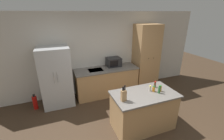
% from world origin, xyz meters
% --- Properties ---
extents(ground_plane, '(14.00, 14.00, 0.00)m').
position_xyz_m(ground_plane, '(0.00, 0.00, 0.00)').
color(ground_plane, '#423021').
extents(wall_back, '(7.20, 0.06, 2.60)m').
position_xyz_m(wall_back, '(0.00, 2.33, 1.30)').
color(wall_back, beige).
rests_on(wall_back, ground_plane).
extents(refrigerator, '(0.83, 0.76, 1.71)m').
position_xyz_m(refrigerator, '(-1.39, 1.93, 0.86)').
color(refrigerator, '#B7BABC').
rests_on(refrigerator, ground_plane).
extents(back_counter, '(2.02, 0.70, 0.89)m').
position_xyz_m(back_counter, '(0.12, 1.97, 0.45)').
color(back_counter, tan).
rests_on(back_counter, ground_plane).
extents(pantry_cabinet, '(0.80, 0.63, 2.22)m').
position_xyz_m(pantry_cabinet, '(1.58, 2.00, 1.11)').
color(pantry_cabinet, tan).
rests_on(pantry_cabinet, ground_plane).
extents(kitchen_island, '(1.43, 0.81, 0.89)m').
position_xyz_m(kitchen_island, '(0.40, 0.19, 0.45)').
color(kitchen_island, tan).
rests_on(kitchen_island, ground_plane).
extents(microwave, '(0.46, 0.37, 0.29)m').
position_xyz_m(microwave, '(0.42, 2.10, 1.04)').
color(microwave, '#232326').
rests_on(microwave, back_counter).
extents(knife_block, '(0.10, 0.08, 0.34)m').
position_xyz_m(knife_block, '(-0.16, 0.09, 1.02)').
color(knife_block, tan).
rests_on(knife_block, kitchen_island).
extents(spice_bottle_tall_dark, '(0.04, 0.04, 0.13)m').
position_xyz_m(spice_bottle_tall_dark, '(0.58, 0.24, 0.96)').
color(spice_bottle_tall_dark, beige).
rests_on(spice_bottle_tall_dark, kitchen_island).
extents(spice_bottle_short_red, '(0.05, 0.05, 0.18)m').
position_xyz_m(spice_bottle_short_red, '(0.71, 0.09, 0.98)').
color(spice_bottle_short_red, '#337033').
rests_on(spice_bottle_short_red, kitchen_island).
extents(spice_bottle_amber_oil, '(0.06, 0.06, 0.13)m').
position_xyz_m(spice_bottle_amber_oil, '(0.64, 0.19, 0.96)').
color(spice_bottle_amber_oil, orange).
rests_on(spice_bottle_amber_oil, kitchen_island).
extents(spice_bottle_green_herb, '(0.05, 0.05, 0.16)m').
position_xyz_m(spice_bottle_green_herb, '(0.79, 0.35, 0.97)').
color(spice_bottle_green_herb, '#563319').
rests_on(spice_bottle_green_herb, kitchen_island).
extents(spice_bottle_pale_salt, '(0.05, 0.05, 0.14)m').
position_xyz_m(spice_bottle_pale_salt, '(0.79, 0.15, 0.96)').
color(spice_bottle_pale_salt, orange).
rests_on(spice_bottle_pale_salt, kitchen_island).
extents(fire_extinguisher, '(0.12, 0.12, 0.46)m').
position_xyz_m(fire_extinguisher, '(-2.04, 1.86, 0.20)').
color(fire_extinguisher, red).
rests_on(fire_extinguisher, ground_plane).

